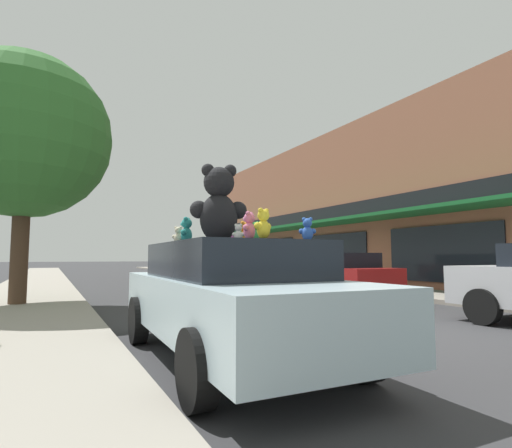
# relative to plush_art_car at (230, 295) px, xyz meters

# --- Properties ---
(ground_plane) EXTENTS (260.00, 260.00, 0.00)m
(ground_plane) POSITION_rel_plush_art_car_xyz_m (3.12, 0.36, -0.79)
(ground_plane) COLOR #333335
(storefront_row) EXTENTS (17.09, 29.68, 7.55)m
(storefront_row) POSITION_rel_plush_art_car_xyz_m (17.83, 10.73, 2.98)
(storefront_row) COLOR #9E6047
(storefront_row) RESTS_ON ground_plane
(plush_art_car) EXTENTS (2.06, 4.71, 1.45)m
(plush_art_car) POSITION_rel_plush_art_car_xyz_m (0.00, 0.00, 0.00)
(plush_art_car) COLOR #ADC6D1
(plush_art_car) RESTS_ON ground_plane
(teddy_bear_giant) EXTENTS (0.77, 0.54, 1.02)m
(teddy_bear_giant) POSITION_rel_plush_art_car_xyz_m (-0.14, 0.06, 1.15)
(teddy_bear_giant) COLOR black
(teddy_bear_giant) RESTS_ON plush_art_car
(teddy_bear_cream) EXTENTS (0.19, 0.17, 0.26)m
(teddy_bear_cream) POSITION_rel_plush_art_car_xyz_m (-0.43, 0.88, 0.79)
(teddy_bear_cream) COLOR beige
(teddy_bear_cream) RESTS_ON plush_art_car
(teddy_bear_teal) EXTENTS (0.23, 0.27, 0.37)m
(teddy_bear_teal) POSITION_rel_plush_art_car_xyz_m (-0.37, 0.66, 0.84)
(teddy_bear_teal) COLOR teal
(teddy_bear_teal) RESTS_ON plush_art_car
(teddy_bear_orange) EXTENTS (0.27, 0.24, 0.38)m
(teddy_bear_orange) POSITION_rel_plush_art_car_xyz_m (0.65, 0.96, 0.85)
(teddy_bear_orange) COLOR orange
(teddy_bear_orange) RESTS_ON plush_art_car
(teddy_bear_white) EXTENTS (0.16, 0.15, 0.22)m
(teddy_bear_white) POSITION_rel_plush_art_car_xyz_m (-0.02, -0.28, 0.77)
(teddy_bear_white) COLOR white
(teddy_bear_white) RESTS_ON plush_art_car
(teddy_bear_yellow) EXTENTS (0.24, 0.17, 0.32)m
(teddy_bear_yellow) POSITION_rel_plush_art_car_xyz_m (-0.11, -1.10, 0.82)
(teddy_bear_yellow) COLOR yellow
(teddy_bear_yellow) RESTS_ON plush_art_car
(teddy_bear_purple) EXTENTS (0.25, 0.16, 0.33)m
(teddy_bear_purple) POSITION_rel_plush_art_car_xyz_m (0.46, 1.09, 0.82)
(teddy_bear_purple) COLOR purple
(teddy_bear_purple) RESTS_ON plush_art_car
(teddy_bear_pink) EXTENTS (0.21, 0.21, 0.31)m
(teddy_bear_pink) POSITION_rel_plush_art_car_xyz_m (-0.14, -0.83, 0.81)
(teddy_bear_pink) COLOR pink
(teddy_bear_pink) RESTS_ON plush_art_car
(teddy_bear_blue) EXTENTS (0.20, 0.17, 0.27)m
(teddy_bear_blue) POSITION_rel_plush_art_car_xyz_m (0.57, -0.89, 0.80)
(teddy_bear_blue) COLOR blue
(teddy_bear_blue) RESTS_ON plush_art_car
(teddy_bear_green) EXTENTS (0.18, 0.11, 0.25)m
(teddy_bear_green) POSITION_rel_plush_art_car_xyz_m (0.13, -0.43, 0.78)
(teddy_bear_green) COLOR green
(teddy_bear_green) RESTS_ON plush_art_car
(parked_car_far_center) EXTENTS (2.01, 4.77, 1.41)m
(parked_car_far_center) POSITION_rel_plush_art_car_xyz_m (6.18, 5.97, -0.00)
(parked_car_far_center) COLOR maroon
(parked_car_far_center) RESTS_ON ground_plane
(street_tree) EXTENTS (4.22, 4.22, 6.36)m
(street_tree) POSITION_rel_plush_art_car_xyz_m (-2.72, 6.90, 3.58)
(street_tree) COLOR #473323
(street_tree) RESTS_ON sidewalk_near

